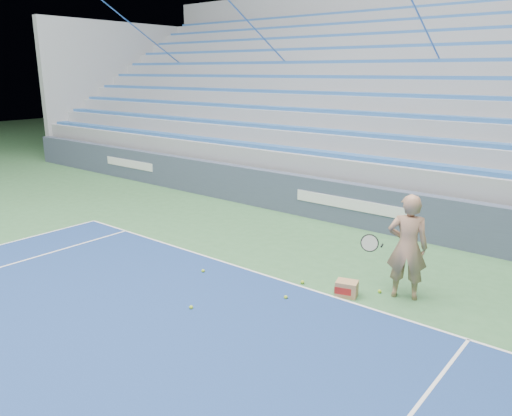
{
  "coord_description": "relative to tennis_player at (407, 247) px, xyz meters",
  "views": [
    {
      "loc": [
        5.83,
        4.79,
        3.84
      ],
      "look_at": [
        -0.35,
        12.38,
        1.15
      ],
      "focal_mm": 35.0,
      "sensor_mm": 36.0,
      "label": 1
    }
  ],
  "objects": [
    {
      "name": "sponsor_barrier",
      "position": [
        -2.75,
        3.21,
        -0.38
      ],
      "size": [
        30.0,
        0.32,
        1.1
      ],
      "color": "#3D495E",
      "rests_on": "ground"
    },
    {
      "name": "bleachers",
      "position": [
        -2.76,
        8.93,
        1.42
      ],
      "size": [
        31.0,
        9.15,
        7.3
      ],
      "color": "#919499",
      "rests_on": "ground"
    },
    {
      "name": "tennis_ball_3",
      "position": [
        -1.69,
        -0.66,
        -0.9
      ],
      "size": [
        0.07,
        0.07,
        0.07
      ],
      "primitive_type": "sphere",
      "color": "#A5CF2A",
      "rests_on": "ground"
    },
    {
      "name": "tennis_ball_0",
      "position": [
        -1.55,
        -1.37,
        -0.9
      ],
      "size": [
        0.07,
        0.07,
        0.07
      ],
      "primitive_type": "sphere",
      "color": "#A5CF2A",
      "rests_on": "ground"
    },
    {
      "name": "ball_box",
      "position": [
        -0.8,
        -0.59,
        -0.8
      ],
      "size": [
        0.43,
        0.38,
        0.28
      ],
      "color": "#A87E51",
      "rests_on": "ground"
    },
    {
      "name": "tennis_ball_1",
      "position": [
        -2.55,
        -2.69,
        -0.9
      ],
      "size": [
        0.07,
        0.07,
        0.07
      ],
      "primitive_type": "sphere",
      "color": "#A5CF2A",
      "rests_on": "ground"
    },
    {
      "name": "tennis_ball_2",
      "position": [
        -0.39,
        -0.12,
        -0.9
      ],
      "size": [
        0.07,
        0.07,
        0.07
      ],
      "primitive_type": "sphere",
      "color": "#A5CF2A",
      "rests_on": "ground"
    },
    {
      "name": "tennis_player",
      "position": [
        0.0,
        0.0,
        0.0
      ],
      "size": [
        1.0,
        0.95,
        1.87
      ],
      "color": "tan",
      "rests_on": "ground"
    },
    {
      "name": "tennis_ball_4",
      "position": [
        -3.52,
        -1.44,
        -0.9
      ],
      "size": [
        0.07,
        0.07,
        0.07
      ],
      "primitive_type": "sphere",
      "color": "#A5CF2A",
      "rests_on": "ground"
    }
  ]
}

